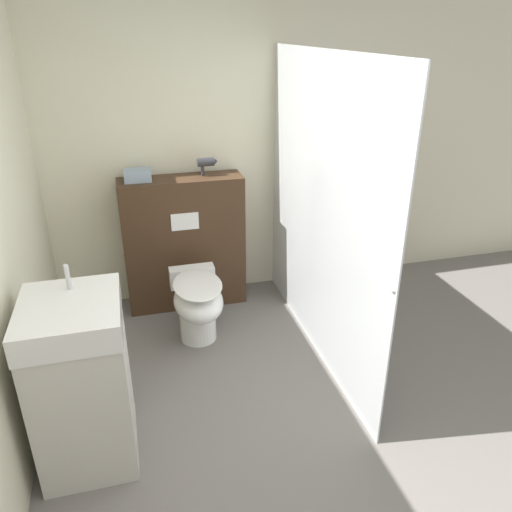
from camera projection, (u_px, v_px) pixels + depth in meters
ground_plane at (330, 491)px, 2.63m from camera, size 12.00×12.00×0.00m
wall_back at (229, 153)px, 4.21m from camera, size 8.00×0.06×2.50m
partition_panel at (184, 243)px, 4.20m from camera, size 0.99×0.30×1.13m
shower_glass at (320, 214)px, 3.42m from camera, size 0.04×2.14×2.10m
toilet at (198, 304)px, 3.74m from camera, size 0.36×0.62×0.53m
sink_vanity at (82, 382)px, 2.67m from camera, size 0.50×0.57×1.12m
hair_drier at (207, 163)px, 3.98m from camera, size 0.16×0.07×0.15m
folded_towel at (137, 175)px, 3.87m from camera, size 0.21×0.17×0.09m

